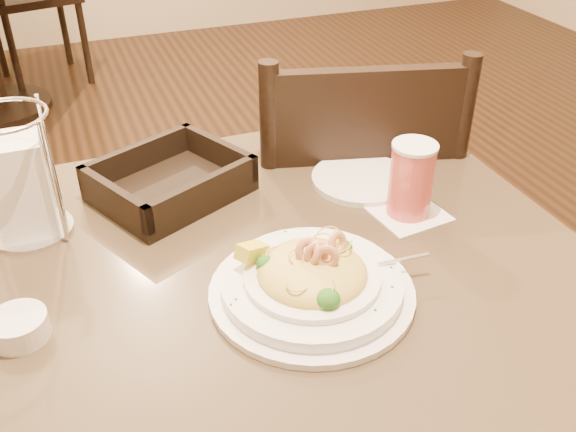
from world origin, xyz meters
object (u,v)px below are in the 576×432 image
object	(u,v)px
drink_glass	(411,180)
napkin_caddy	(20,184)
dining_chair_near	(346,223)
main_table	(292,378)
pasta_bowl	(312,280)
side_plate	(362,179)
butter_ramekin	(19,327)
bread_basket	(170,183)

from	to	relation	value
drink_glass	napkin_caddy	distance (m)	0.61
dining_chair_near	drink_glass	size ratio (longest dim) A/B	7.33
main_table	pasta_bowl	bearing A→B (deg)	-87.21
dining_chair_near	side_plate	xyz separation A→B (m)	(-0.08, -0.20, 0.24)
dining_chair_near	butter_ramekin	bearing A→B (deg)	45.61
napkin_caddy	butter_ramekin	bearing A→B (deg)	-95.48
drink_glass	side_plate	xyz separation A→B (m)	(-0.03, 0.12, -0.06)
drink_glass	side_plate	distance (m)	0.13
bread_basket	napkin_caddy	world-z (taller)	napkin_caddy
bread_basket	main_table	bearing A→B (deg)	-65.75
pasta_bowl	bread_basket	size ratio (longest dim) A/B	1.07
napkin_caddy	butter_ramekin	size ratio (longest dim) A/B	2.75
bread_basket	butter_ramekin	bearing A→B (deg)	-132.66
main_table	side_plate	xyz separation A→B (m)	(0.21, 0.19, 0.24)
pasta_bowl	bread_basket	xyz separation A→B (m)	(-0.12, 0.33, -0.00)
bread_basket	napkin_caddy	distance (m)	0.24
dining_chair_near	pasta_bowl	world-z (taller)	dining_chair_near
drink_glass	butter_ramekin	distance (m)	0.61
drink_glass	bread_basket	world-z (taller)	drink_glass
bread_basket	side_plate	xyz separation A→B (m)	(0.33, -0.08, -0.02)
side_plate	butter_ramekin	size ratio (longest dim) A/B	2.41
main_table	butter_ramekin	distance (m)	0.45
drink_glass	pasta_bowl	bearing A→B (deg)	-149.37
main_table	napkin_caddy	distance (m)	0.53
pasta_bowl	drink_glass	bearing A→B (deg)	30.63
pasta_bowl	drink_glass	size ratio (longest dim) A/B	2.48
pasta_bowl	butter_ramekin	bearing A→B (deg)	171.50
pasta_bowl	bread_basket	distance (m)	0.35
dining_chair_near	main_table	bearing A→B (deg)	68.65
main_table	napkin_caddy	bearing A→B (deg)	146.00
dining_chair_near	drink_glass	bearing A→B (deg)	95.55
dining_chair_near	napkin_caddy	distance (m)	0.72
butter_ramekin	pasta_bowl	bearing A→B (deg)	-8.50
drink_glass	main_table	bearing A→B (deg)	-162.81
bread_basket	napkin_caddy	xyz separation A→B (m)	(-0.23, -0.03, 0.06)
dining_chair_near	bread_basket	world-z (taller)	dining_chair_near
dining_chair_near	side_plate	distance (m)	0.32
napkin_caddy	drink_glass	bearing A→B (deg)	-15.89
dining_chair_near	napkin_caddy	world-z (taller)	napkin_caddy
main_table	butter_ramekin	size ratio (longest dim) A/B	12.12
main_table	bread_basket	xyz separation A→B (m)	(-0.12, 0.27, 0.25)
dining_chair_near	side_plate	size ratio (longest dim) A/B	5.21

